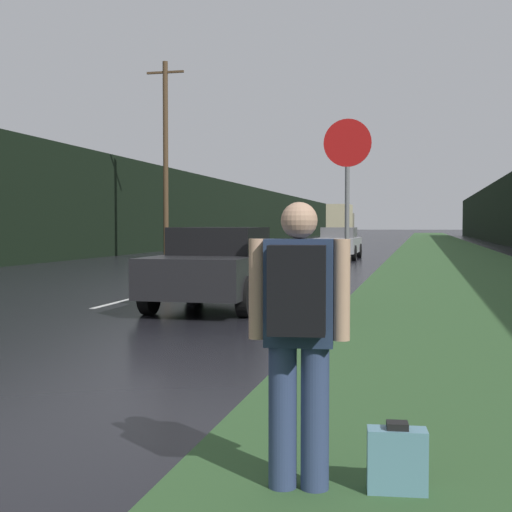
{
  "coord_description": "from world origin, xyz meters",
  "views": [
    {
      "loc": [
        6.08,
        -0.47,
        1.57
      ],
      "look_at": [
        2.33,
        15.63,
        0.87
      ],
      "focal_mm": 50.0,
      "sensor_mm": 36.0,
      "label": 1
    }
  ],
  "objects_px": {
    "stop_sign": "(347,199)",
    "car_passing_near": "(218,267)",
    "hitchhiker_with_backpack": "(299,327)",
    "delivery_truck": "(341,222)",
    "car_passing_far": "(339,243)",
    "suitcase": "(397,461)"
  },
  "relations": [
    {
      "from": "suitcase",
      "to": "car_passing_far",
      "type": "bearing_deg",
      "value": 91.05
    },
    {
      "from": "stop_sign",
      "to": "suitcase",
      "type": "distance_m",
      "value": 7.03
    },
    {
      "from": "stop_sign",
      "to": "car_passing_far",
      "type": "bearing_deg",
      "value": 96.78
    },
    {
      "from": "stop_sign",
      "to": "delivery_truck",
      "type": "distance_m",
      "value": 64.89
    },
    {
      "from": "suitcase",
      "to": "car_passing_far",
      "type": "distance_m",
      "value": 29.66
    },
    {
      "from": "hitchhiker_with_backpack",
      "to": "car_passing_far",
      "type": "height_order",
      "value": "hitchhiker_with_backpack"
    },
    {
      "from": "car_passing_far",
      "to": "delivery_truck",
      "type": "height_order",
      "value": "delivery_truck"
    },
    {
      "from": "hitchhiker_with_backpack",
      "to": "car_passing_far",
      "type": "relative_size",
      "value": 0.38
    },
    {
      "from": "hitchhiker_with_backpack",
      "to": "car_passing_near",
      "type": "bearing_deg",
      "value": 102.93
    },
    {
      "from": "stop_sign",
      "to": "suitcase",
      "type": "xyz_separation_m",
      "value": [
        0.98,
        -6.73,
        -1.78
      ]
    },
    {
      "from": "car_passing_far",
      "to": "delivery_truck",
      "type": "relative_size",
      "value": 0.63
    },
    {
      "from": "hitchhiker_with_backpack",
      "to": "stop_sign",
      "type": "bearing_deg",
      "value": 87.42
    },
    {
      "from": "stop_sign",
      "to": "car_passing_near",
      "type": "relative_size",
      "value": 0.77
    },
    {
      "from": "hitchhiker_with_backpack",
      "to": "suitcase",
      "type": "relative_size",
      "value": 3.96
    },
    {
      "from": "delivery_truck",
      "to": "suitcase",
      "type": "bearing_deg",
      "value": -83.42
    },
    {
      "from": "stop_sign",
      "to": "delivery_truck",
      "type": "xyz_separation_m",
      "value": [
        -7.23,
        64.48,
        -0.03
      ]
    },
    {
      "from": "suitcase",
      "to": "car_passing_near",
      "type": "relative_size",
      "value": 0.1
    },
    {
      "from": "stop_sign",
      "to": "hitchhiker_with_backpack",
      "type": "height_order",
      "value": "stop_sign"
    },
    {
      "from": "hitchhiker_with_backpack",
      "to": "suitcase",
      "type": "height_order",
      "value": "hitchhiker_with_backpack"
    },
    {
      "from": "delivery_truck",
      "to": "stop_sign",
      "type": "bearing_deg",
      "value": -83.6
    },
    {
      "from": "stop_sign",
      "to": "delivery_truck",
      "type": "relative_size",
      "value": 0.45
    },
    {
      "from": "hitchhiker_with_backpack",
      "to": "car_passing_far",
      "type": "xyz_separation_m",
      "value": [
        -3.11,
        29.53,
        -0.22
      ]
    }
  ]
}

